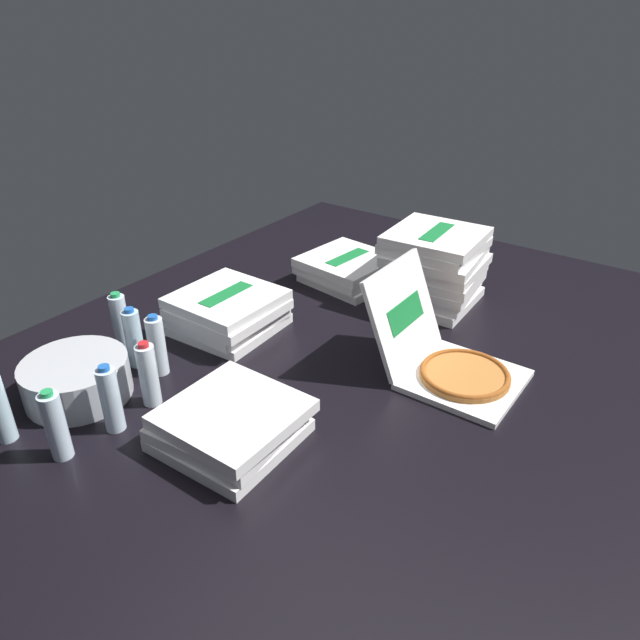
% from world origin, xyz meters
% --- Properties ---
extents(ground_plane, '(3.20, 2.40, 0.02)m').
position_xyz_m(ground_plane, '(0.00, 0.00, -0.01)').
color(ground_plane, black).
extents(open_pizza_box, '(0.38, 0.53, 0.38)m').
position_xyz_m(open_pizza_box, '(0.19, -0.37, 0.07)').
color(open_pizza_box, white).
rests_on(open_pizza_box, ground_plane).
extents(pizza_stack_left_far, '(0.41, 0.41, 0.12)m').
position_xyz_m(pizza_stack_left_far, '(-0.53, 0.02, 0.06)').
color(pizza_stack_left_far, white).
rests_on(pizza_stack_left_far, ground_plane).
extents(pizza_stack_right_far, '(0.41, 0.41, 0.17)m').
position_xyz_m(pizza_stack_right_far, '(-0.03, 0.51, 0.08)').
color(pizza_stack_right_far, white).
rests_on(pizza_stack_right_far, ground_plane).
extents(pizza_stack_right_mid, '(0.44, 0.45, 0.13)m').
position_xyz_m(pizza_stack_right_mid, '(0.67, 0.37, 0.06)').
color(pizza_stack_right_mid, white).
rests_on(pizza_stack_right_mid, ground_plane).
extents(pizza_stack_left_mid, '(0.43, 0.44, 0.33)m').
position_xyz_m(pizza_stack_left_mid, '(0.71, -0.05, 0.16)').
color(pizza_stack_left_mid, white).
rests_on(pizza_stack_left_mid, ground_plane).
extents(ice_bucket, '(0.36, 0.36, 0.14)m').
position_xyz_m(ice_bucket, '(-0.67, 0.61, 0.07)').
color(ice_bucket, '#B7BABF').
rests_on(ice_bucket, ground_plane).
extents(water_bottle_0, '(0.06, 0.06, 0.24)m').
position_xyz_m(water_bottle_0, '(-0.71, 0.36, 0.11)').
color(water_bottle_0, silver).
rests_on(water_bottle_0, ground_plane).
extents(water_bottle_2, '(0.06, 0.06, 0.24)m').
position_xyz_m(water_bottle_2, '(-0.41, 0.49, 0.11)').
color(water_bottle_2, white).
rests_on(water_bottle_2, ground_plane).
extents(water_bottle_3, '(0.06, 0.06, 0.24)m').
position_xyz_m(water_bottle_3, '(-0.55, 0.37, 0.11)').
color(water_bottle_3, white).
rests_on(water_bottle_3, ground_plane).
extents(water_bottle_4, '(0.06, 0.06, 0.24)m').
position_xyz_m(water_bottle_4, '(-0.42, 0.60, 0.11)').
color(water_bottle_4, silver).
rests_on(water_bottle_4, ground_plane).
extents(water_bottle_5, '(0.06, 0.06, 0.24)m').
position_xyz_m(water_bottle_5, '(-0.88, 0.38, 0.11)').
color(water_bottle_5, silver).
rests_on(water_bottle_5, ground_plane).
extents(water_bottle_6, '(0.06, 0.06, 0.24)m').
position_xyz_m(water_bottle_6, '(-0.37, 0.75, 0.11)').
color(water_bottle_6, silver).
rests_on(water_bottle_6, ground_plane).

